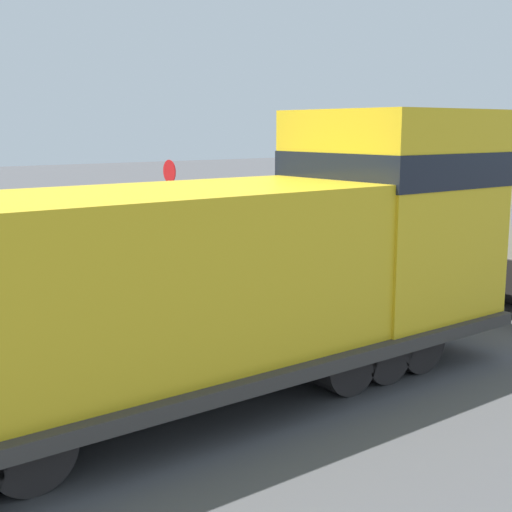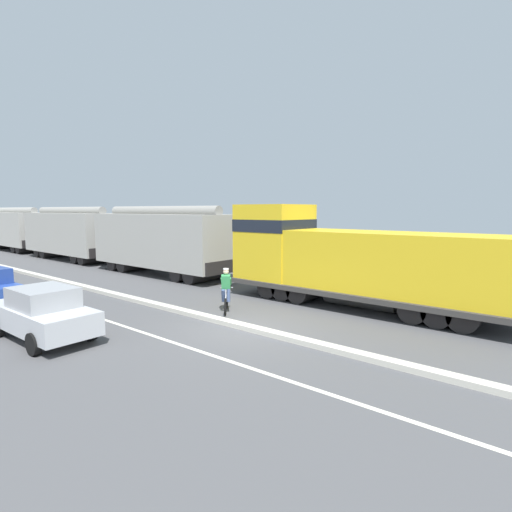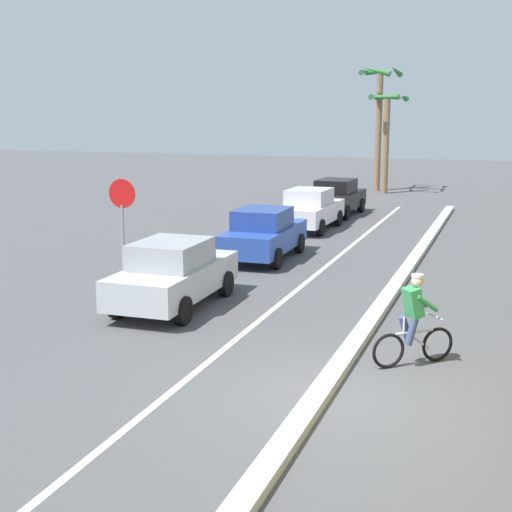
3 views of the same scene
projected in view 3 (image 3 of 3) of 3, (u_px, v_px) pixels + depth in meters
ground_plane at (322, 395)px, 11.76m from camera, size 120.00×120.00×0.00m
median_curb at (385, 301)px, 17.28m from camera, size 0.36×36.00×0.16m
lane_stripe at (290, 295)px, 18.09m from camera, size 0.14×36.00×0.01m
parked_car_silver at (174, 273)px, 16.91m from camera, size 1.89×4.23×1.62m
parked_car_blue at (264, 234)px, 22.38m from camera, size 1.91×4.24×1.62m
parked_car_white at (310, 209)px, 27.96m from camera, size 1.91×4.24×1.62m
parked_car_black at (336, 197)px, 31.84m from camera, size 1.96×4.26×1.62m
cyclist at (414, 322)px, 13.00m from camera, size 1.34×1.16×1.71m
stop_sign at (123, 212)px, 18.54m from camera, size 0.76×0.08×2.88m
palm_tree_near at (386, 121)px, 39.64m from camera, size 2.28×2.26×5.55m
palm_tree_far at (379, 105)px, 40.88m from camera, size 2.25×2.38×7.17m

